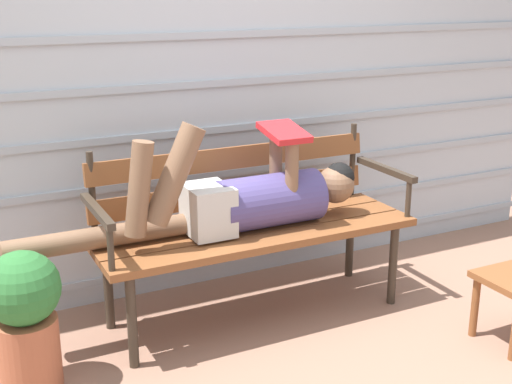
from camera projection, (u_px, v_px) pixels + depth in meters
ground_plane at (272, 329)px, 3.26m from camera, size 12.00×12.00×0.00m
house_siding at (212, 82)px, 3.53m from camera, size 4.48×0.08×2.20m
park_bench at (250, 217)px, 3.33m from camera, size 1.57×0.52×0.87m
reclining_person at (243, 198)px, 3.20m from camera, size 1.70×0.26×0.56m
potted_plant at (25, 315)px, 2.71m from camera, size 0.30×0.30×0.59m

